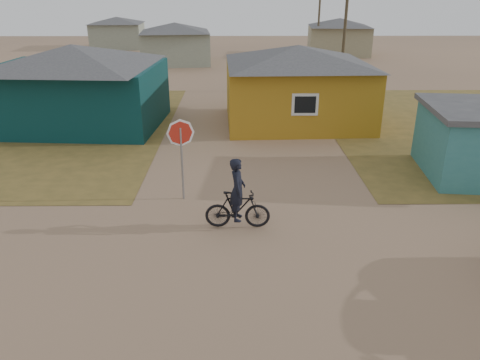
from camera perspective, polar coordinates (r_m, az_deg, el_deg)
ground at (r=11.69m, az=2.67°, el=-11.59°), size 120.00×120.00×0.00m
house_teal at (r=24.87m, az=-19.38°, el=10.87°), size 8.93×7.08×4.00m
house_yellow at (r=24.29m, az=6.97°, el=11.58°), size 7.72×6.76×3.90m
house_pale_west at (r=44.24m, az=-7.87°, el=16.25°), size 7.04×6.15×3.60m
house_beige_east at (r=51.00m, az=11.96°, el=16.80°), size 6.95×6.05×3.60m
house_pale_north at (r=57.44m, az=-14.71°, el=17.06°), size 6.28×5.81×3.40m
utility_pole_near at (r=32.54m, az=12.69°, el=17.77°), size 1.40×0.20×8.00m
utility_pole_far at (r=48.41m, az=9.63°, el=19.39°), size 1.40×0.20×8.00m
stop_sign at (r=15.01m, az=-7.21°, el=4.64°), size 0.89×0.16×2.73m
cyclist at (r=13.48m, az=-0.30°, el=-2.82°), size 1.91×0.69×2.14m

